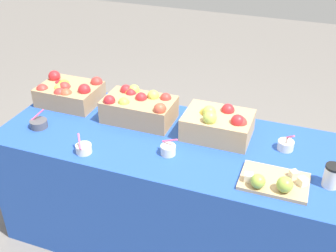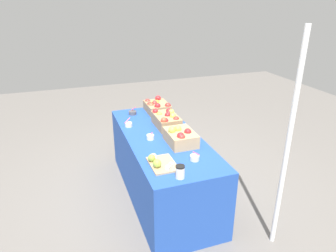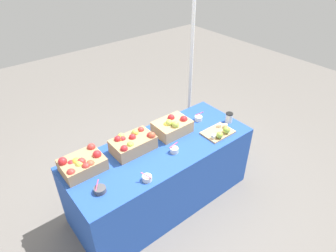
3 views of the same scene
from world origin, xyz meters
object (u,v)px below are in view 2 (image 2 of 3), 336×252
object	(u,v)px
coffee_cup	(180,172)
tent_pole	(287,148)
apple_crate_middle	(166,120)
apple_crate_left	(157,106)
cutting_board_front	(160,163)
sample_bowl_far	(133,113)
sample_bowl_extra	(129,124)
sample_bowl_mid	(150,137)
sample_bowl_near	(195,158)
apple_crate_right	(180,137)

from	to	relation	value
coffee_cup	tent_pole	xyz separation A→B (m)	(0.22, 0.86, 0.18)
apple_crate_middle	apple_crate_left	bearing A→B (deg)	175.74
apple_crate_left	coffee_cup	distance (m)	1.61
cutting_board_front	sample_bowl_far	xyz separation A→B (m)	(-1.34, 0.06, -0.00)
sample_bowl_extra	tent_pole	bearing A→B (deg)	35.67
tent_pole	sample_bowl_mid	bearing A→B (deg)	-138.84
coffee_cup	sample_bowl_extra	bearing A→B (deg)	-172.27
sample_bowl_near	sample_bowl_extra	world-z (taller)	sample_bowl_near
sample_bowl_near	tent_pole	distance (m)	0.80
apple_crate_middle	cutting_board_front	xyz separation A→B (m)	(0.83, -0.35, -0.05)
sample_bowl_mid	sample_bowl_far	distance (m)	0.79
sample_bowl_near	coffee_cup	xyz separation A→B (m)	(0.23, -0.23, 0.03)
coffee_cup	tent_pole	distance (m)	0.91
apple_crate_middle	tent_pole	world-z (taller)	tent_pole
apple_crate_middle	tent_pole	distance (m)	1.44
apple_crate_left	coffee_cup	world-z (taller)	apple_crate_left
apple_crate_left	sample_bowl_extra	bearing A→B (deg)	-51.05
cutting_board_front	sample_bowl_extra	world-z (taller)	sample_bowl_extra
sample_bowl_mid	sample_bowl_extra	bearing A→B (deg)	-161.31
sample_bowl_near	sample_bowl_far	world-z (taller)	sample_bowl_near
sample_bowl_near	sample_bowl_extra	bearing A→B (deg)	-157.87
sample_bowl_far	coffee_cup	distance (m)	1.59
sample_bowl_near	apple_crate_left	bearing A→B (deg)	177.68
apple_crate_middle	coffee_cup	xyz separation A→B (m)	(1.08, -0.25, -0.02)
sample_bowl_near	sample_bowl_mid	distance (m)	0.62
sample_bowl_near	sample_bowl_mid	world-z (taller)	sample_bowl_near
sample_bowl_far	sample_bowl_extra	bearing A→B (deg)	-19.76
apple_crate_left	tent_pole	xyz separation A→B (m)	(1.80, 0.57, 0.16)
sample_bowl_near	tent_pole	xyz separation A→B (m)	(0.45, 0.63, 0.21)
sample_bowl_far	apple_crate_right	bearing A→B (deg)	15.28
sample_bowl_near	sample_bowl_extra	distance (m)	1.06
apple_crate_right	sample_bowl_extra	size ratio (longest dim) A/B	3.81
coffee_cup	sample_bowl_mid	bearing A→B (deg)	-178.30
apple_crate_middle	sample_bowl_mid	size ratio (longest dim) A/B	4.09
apple_crate_left	sample_bowl_mid	size ratio (longest dim) A/B	3.66
cutting_board_front	sample_bowl_extra	distance (m)	0.97
sample_bowl_extra	sample_bowl_far	bearing A→B (deg)	160.24
sample_bowl_far	coffee_cup	xyz separation A→B (m)	(1.59, 0.03, 0.03)
sample_bowl_mid	sample_bowl_far	xyz separation A→B (m)	(-0.79, -0.01, -0.00)
apple_crate_left	sample_bowl_extra	world-z (taller)	apple_crate_left
apple_crate_left	cutting_board_front	size ratio (longest dim) A/B	1.15
apple_crate_left	tent_pole	bearing A→B (deg)	17.69
sample_bowl_near	sample_bowl_mid	xyz separation A→B (m)	(-0.56, -0.26, 0.00)
apple_crate_left	tent_pole	distance (m)	1.89
apple_crate_left	tent_pole	world-z (taller)	tent_pole
apple_crate_middle	sample_bowl_far	distance (m)	0.58
apple_crate_right	coffee_cup	xyz separation A→B (m)	(0.60, -0.24, -0.02)
apple_crate_middle	apple_crate_right	world-z (taller)	apple_crate_right
apple_crate_right	coffee_cup	distance (m)	0.65
coffee_cup	sample_bowl_near	bearing A→B (deg)	134.68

